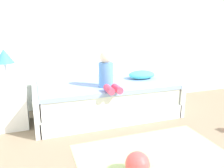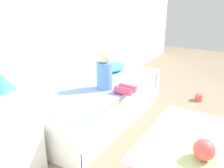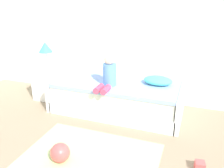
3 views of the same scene
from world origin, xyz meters
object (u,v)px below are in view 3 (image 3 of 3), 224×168
(table_lamp, at_px, (45,48))
(pillow, at_px, (158,81))
(nightstand, at_px, (49,82))
(toy_ball, at_px, (60,153))
(child_figure, at_px, (108,73))
(bed, at_px, (117,96))
(toy_block, at_px, (200,166))

(table_lamp, distance_m, pillow, 2.02)
(nightstand, distance_m, pillow, 2.00)
(toy_ball, bearing_deg, table_lamp, 127.30)
(nightstand, distance_m, table_lamp, 0.64)
(nightstand, xyz_separation_m, child_figure, (1.28, -0.27, 0.40))
(table_lamp, relative_size, toy_ball, 1.95)
(bed, relative_size, nightstand, 3.52)
(toy_ball, bearing_deg, nightstand, 127.30)
(pillow, height_order, toy_block, pillow)
(toy_block, bearing_deg, toy_ball, -165.51)
(child_figure, relative_size, pillow, 1.16)
(pillow, bearing_deg, table_lamp, -178.36)
(pillow, xyz_separation_m, toy_block, (0.71, -1.19, -0.51))
(bed, distance_m, nightstand, 1.35)
(nightstand, xyz_separation_m, pillow, (1.99, 0.06, 0.26))
(pillow, height_order, toy_ball, pillow)
(bed, height_order, child_figure, child_figure)
(pillow, relative_size, toy_block, 4.16)
(table_lamp, xyz_separation_m, toy_ball, (1.16, -1.53, -0.82))
(toy_ball, height_order, toy_block, toy_ball)
(bed, height_order, pillow, pillow)
(nightstand, height_order, table_lamp, table_lamp)
(nightstand, xyz_separation_m, table_lamp, (0.00, 0.00, 0.64))
(child_figure, bearing_deg, toy_ball, -95.51)
(child_figure, relative_size, toy_block, 4.83)
(table_lamp, bearing_deg, nightstand, 180.00)
(nightstand, xyz_separation_m, toy_block, (2.69, -1.13, -0.25))
(bed, distance_m, table_lamp, 1.52)
(table_lamp, xyz_separation_m, child_figure, (1.28, -0.27, -0.23))
(toy_ball, bearing_deg, pillow, 62.56)
(bed, xyz_separation_m, table_lamp, (-1.35, 0.04, 0.69))
(child_figure, relative_size, toy_ball, 2.22)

